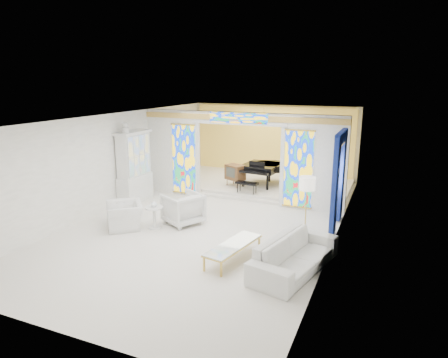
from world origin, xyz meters
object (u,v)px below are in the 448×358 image
at_px(china_cabinet, 134,167).
at_px(sofa, 295,255).
at_px(grand_piano, 266,167).
at_px(armchair_right, 183,208).
at_px(coffee_table, 233,246).
at_px(armchair_left, 125,215).
at_px(tv_console, 235,172).

relative_size(china_cabinet, sofa, 1.08).
distance_m(china_cabinet, grand_piano, 4.83).
distance_m(armchair_right, coffee_table, 2.78).
distance_m(armchair_left, tv_console, 4.95).
bearing_deg(armchair_left, coffee_table, 36.35).
distance_m(grand_piano, tv_console, 1.18).
distance_m(china_cabinet, armchair_left, 2.62).
bearing_deg(grand_piano, coffee_table, -73.77).
distance_m(sofa, grand_piano, 6.64).
height_order(armchair_right, sofa, armchair_right).
height_order(armchair_left, grand_piano, grand_piano).
bearing_deg(armchair_right, china_cabinet, -88.35).
bearing_deg(grand_piano, china_cabinet, -132.77).
bearing_deg(china_cabinet, armchair_right, -27.01).
height_order(coffee_table, grand_piano, grand_piano).
xyz_separation_m(armchair_right, sofa, (3.63, -1.62, -0.08)).
distance_m(china_cabinet, coffee_table, 5.66).
bearing_deg(grand_piano, tv_console, -140.05).
relative_size(china_cabinet, grand_piano, 1.10).
bearing_deg(tv_console, armchair_left, -82.53).
relative_size(armchair_left, grand_piano, 0.44).
bearing_deg(sofa, armchair_right, 79.24).
xyz_separation_m(china_cabinet, armchair_left, (1.19, -2.19, -0.82)).
height_order(china_cabinet, coffee_table, china_cabinet).
relative_size(grand_piano, tv_console, 3.03).
relative_size(armchair_left, armchair_right, 1.09).
xyz_separation_m(armchair_left, tv_console, (1.44, 4.72, 0.35)).
height_order(armchair_right, tv_console, tv_console).
distance_m(armchair_left, coffee_table, 3.65).
relative_size(armchair_left, coffee_table, 0.59).
xyz_separation_m(china_cabinet, grand_piano, (3.60, 3.20, -0.34)).
height_order(china_cabinet, grand_piano, china_cabinet).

